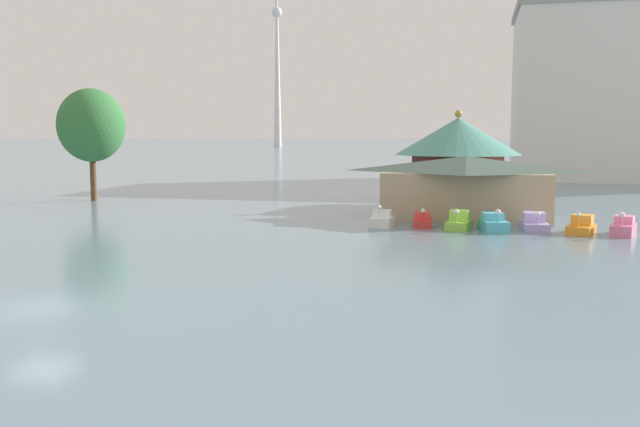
% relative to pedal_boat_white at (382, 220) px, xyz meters
% --- Properties ---
extents(ground_plane, '(2000.00, 2000.00, 0.00)m').
position_rel_pedal_boat_white_xyz_m(ground_plane, '(-9.80, -26.25, -0.51)').
color(ground_plane, slate).
extents(pedal_boat_white, '(1.66, 2.37, 1.68)m').
position_rel_pedal_boat_white_xyz_m(pedal_boat_white, '(0.00, 0.00, 0.00)').
color(pedal_boat_white, white).
rests_on(pedal_boat_white, ground).
extents(pedal_boat_red, '(1.51, 2.40, 1.44)m').
position_rel_pedal_boat_white_xyz_m(pedal_boat_red, '(2.89, 0.68, -0.07)').
color(pedal_boat_red, red).
rests_on(pedal_boat_red, ground).
extents(pedal_boat_lime, '(1.90, 3.02, 1.54)m').
position_rel_pedal_boat_white_xyz_m(pedal_boat_lime, '(5.50, 0.14, 0.02)').
color(pedal_boat_lime, '#8CCC3F').
rests_on(pedal_boat_lime, ground).
extents(pedal_boat_cyan, '(2.17, 3.07, 1.66)m').
position_rel_pedal_boat_white_xyz_m(pedal_boat_cyan, '(7.86, -0.42, 0.02)').
color(pedal_boat_cyan, '#4CB7CC').
rests_on(pedal_boat_cyan, ground).
extents(pedal_boat_lavender, '(1.87, 3.08, 1.49)m').
position_rel_pedal_boat_white_xyz_m(pedal_boat_lavender, '(10.69, 0.47, -0.01)').
color(pedal_boat_lavender, '#B299D8').
rests_on(pedal_boat_lavender, ground).
extents(pedal_boat_orange, '(2.35, 3.16, 1.56)m').
position_rel_pedal_boat_white_xyz_m(pedal_boat_orange, '(13.67, -0.37, -0.01)').
color(pedal_boat_orange, orange).
rests_on(pedal_boat_orange, ground).
extents(pedal_boat_pink, '(2.18, 3.11, 1.68)m').
position_rel_pedal_boat_white_xyz_m(pedal_boat_pink, '(16.31, -0.49, 0.02)').
color(pedal_boat_pink, pink).
rests_on(pedal_boat_pink, ground).
extents(boathouse, '(13.93, 8.10, 4.97)m').
position_rel_pedal_boat_white_xyz_m(boathouse, '(5.85, 6.71, 2.09)').
color(boathouse, tan).
rests_on(boathouse, ground).
extents(green_roof_pavilion, '(11.52, 11.52, 8.90)m').
position_rel_pedal_boat_white_xyz_m(green_roof_pavilion, '(4.93, 15.59, 4.24)').
color(green_roof_pavilion, brown).
rests_on(green_roof_pavilion, ground).
extents(shoreline_tree_tall_left, '(6.65, 6.65, 11.21)m').
position_rel_pedal_boat_white_xyz_m(shoreline_tree_tall_left, '(-30.93, 13.04, 7.04)').
color(shoreline_tree_tall_left, brown).
rests_on(shoreline_tree_tall_left, ground).
extents(distant_broadcast_tower, '(5.02, 5.02, 123.02)m').
position_rel_pedal_boat_white_xyz_m(distant_broadcast_tower, '(-88.16, 277.42, 51.13)').
color(distant_broadcast_tower, silver).
rests_on(distant_broadcast_tower, ground).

